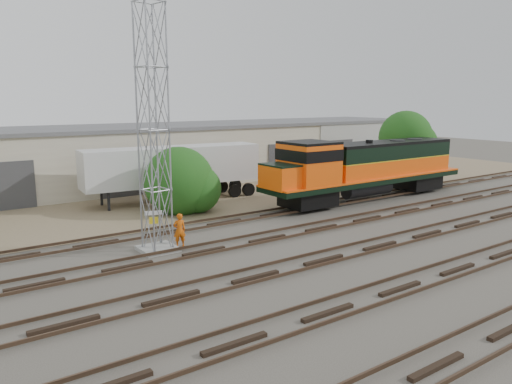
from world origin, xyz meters
TOP-DOWN VIEW (x-y plane):
  - ground at (0.00, 0.00)m, footprint 140.00×140.00m
  - dirt_strip at (0.00, 15.00)m, footprint 80.00×16.00m
  - tracks at (0.00, -3.00)m, footprint 80.00×20.40m
  - warehouse at (0.04, 22.98)m, footprint 58.40×10.40m
  - locomotive at (8.59, 6.00)m, footprint 18.71×3.28m
  - signal_tower at (-9.75, 3.18)m, footprint 1.79×1.79m
  - sign_post at (-9.92, 3.18)m, footprint 0.85×0.32m
  - worker at (-8.51, 3.16)m, footprint 0.74×0.57m
  - semi_trailer at (-3.07, 14.20)m, footprint 13.61×3.87m
  - dumpster_blue at (21.35, 16.33)m, footprint 1.91×1.83m
  - dumpster_red at (19.22, 16.06)m, footprint 1.93×1.88m
  - tree_mid at (-4.53, 10.33)m, footprint 5.02×4.78m
  - tree_east at (18.45, 9.74)m, footprint 5.13×4.88m

SIDE VIEW (x-z plane):
  - ground at x=0.00m, z-range 0.00..0.00m
  - dirt_strip at x=0.00m, z-range 0.00..0.02m
  - tracks at x=0.00m, z-range -0.06..0.22m
  - dumpster_red at x=19.22m, z-range 0.00..1.40m
  - dumpster_blue at x=21.35m, z-range 0.00..1.50m
  - worker at x=-8.51m, z-range 0.00..1.80m
  - sign_post at x=-9.92m, z-range 0.43..2.59m
  - tree_mid at x=-4.53m, z-range -0.40..4.37m
  - locomotive at x=8.59m, z-range 0.31..4.81m
  - semi_trailer at x=-3.07m, z-range 0.53..4.66m
  - warehouse at x=0.04m, z-range 0.00..5.30m
  - tree_east at x=18.45m, z-range 0.73..7.32m
  - signal_tower at x=-9.75m, z-range -0.15..11.99m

